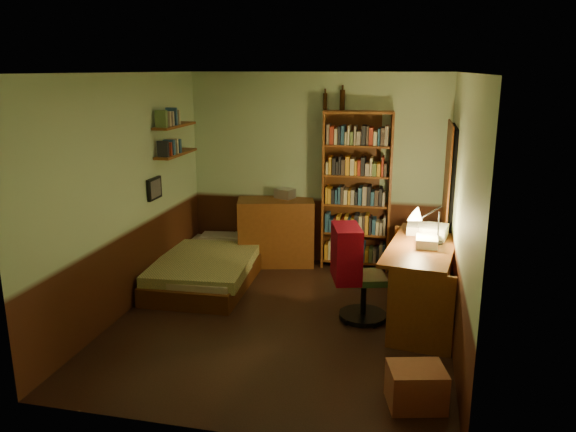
% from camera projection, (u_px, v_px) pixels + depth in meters
% --- Properties ---
extents(floor, '(3.50, 4.00, 0.02)m').
position_uv_depth(floor, '(283.00, 320.00, 6.09)').
color(floor, black).
rests_on(floor, ground).
extents(ceiling, '(3.50, 4.00, 0.02)m').
position_uv_depth(ceiling, '(282.00, 72.00, 5.42)').
color(ceiling, silver).
rests_on(ceiling, wall_back).
extents(wall_back, '(3.50, 0.02, 2.60)m').
position_uv_depth(wall_back, '(316.00, 170.00, 7.65)').
color(wall_back, '#99B68D').
rests_on(wall_back, ground).
extents(wall_left, '(0.02, 4.00, 2.60)m').
position_uv_depth(wall_left, '(126.00, 195.00, 6.13)').
color(wall_left, '#99B68D').
rests_on(wall_left, ground).
extents(wall_right, '(0.02, 4.00, 2.60)m').
position_uv_depth(wall_right, '(461.00, 213.00, 5.38)').
color(wall_right, '#99B68D').
rests_on(wall_right, ground).
extents(wall_front, '(3.50, 0.02, 2.60)m').
position_uv_depth(wall_front, '(216.00, 269.00, 3.86)').
color(wall_front, '#99B68D').
rests_on(wall_front, ground).
extents(doorway, '(0.06, 0.90, 2.00)m').
position_uv_depth(doorway, '(448.00, 210.00, 6.69)').
color(doorway, black).
rests_on(doorway, ground).
extents(door_trim, '(0.02, 0.98, 2.08)m').
position_uv_depth(door_trim, '(445.00, 210.00, 6.70)').
color(door_trim, '#42200B').
rests_on(door_trim, ground).
extents(bed, '(1.14, 2.05, 0.60)m').
position_uv_depth(bed, '(210.00, 257.00, 7.18)').
color(bed, olive).
rests_on(bed, ground).
extents(dresser, '(1.12, 0.75, 0.91)m').
position_uv_depth(dresser, '(276.00, 232.00, 7.75)').
color(dresser, '#623214').
rests_on(dresser, ground).
extents(mini_stereo, '(0.30, 0.27, 0.13)m').
position_uv_depth(mini_stereo, '(285.00, 193.00, 7.71)').
color(mini_stereo, '#B2B2B7').
rests_on(mini_stereo, dresser).
extents(bookshelf, '(0.93, 0.37, 2.11)m').
position_uv_depth(bookshelf, '(356.00, 192.00, 7.44)').
color(bookshelf, '#623214').
rests_on(bookshelf, ground).
extents(bottle_left, '(0.06, 0.06, 0.21)m').
position_uv_depth(bottle_left, '(325.00, 102.00, 7.34)').
color(bottle_left, black).
rests_on(bottle_left, bookshelf).
extents(bottle_right, '(0.07, 0.07, 0.26)m').
position_uv_depth(bottle_right, '(342.00, 100.00, 7.29)').
color(bottle_right, black).
rests_on(bottle_right, bookshelf).
extents(desk, '(0.86, 1.65, 0.85)m').
position_uv_depth(desk, '(420.00, 282.00, 6.01)').
color(desk, '#623214').
rests_on(desk, ground).
extents(paper_stack, '(0.29, 0.36, 0.13)m').
position_uv_depth(paper_stack, '(436.00, 232.00, 6.14)').
color(paper_stack, silver).
rests_on(paper_stack, desk).
extents(desk_lamp, '(0.21, 0.21, 0.54)m').
position_uv_depth(desk_lamp, '(439.00, 219.00, 5.86)').
color(desk_lamp, black).
rests_on(desk_lamp, desk).
extents(office_chair, '(0.68, 0.63, 1.13)m').
position_uv_depth(office_chair, '(364.00, 269.00, 5.98)').
color(office_chair, '#316233').
rests_on(office_chair, ground).
extents(red_jacket, '(0.38, 0.55, 0.59)m').
position_uv_depth(red_jacket, '(337.00, 194.00, 5.60)').
color(red_jacket, maroon).
rests_on(red_jacket, office_chair).
extents(wall_shelf_lower, '(0.20, 0.90, 0.03)m').
position_uv_depth(wall_shelf_lower, '(176.00, 154.00, 7.07)').
color(wall_shelf_lower, '#623214').
rests_on(wall_shelf_lower, wall_left).
extents(wall_shelf_upper, '(0.20, 0.90, 0.03)m').
position_uv_depth(wall_shelf_upper, '(175.00, 126.00, 6.98)').
color(wall_shelf_upper, '#623214').
rests_on(wall_shelf_upper, wall_left).
extents(framed_picture, '(0.04, 0.32, 0.26)m').
position_uv_depth(framed_picture, '(154.00, 189.00, 6.70)').
color(framed_picture, black).
rests_on(framed_picture, wall_left).
extents(cardboard_box_a, '(0.51, 0.45, 0.33)m').
position_uv_depth(cardboard_box_a, '(416.00, 387.00, 4.50)').
color(cardboard_box_a, '#A66347').
rests_on(cardboard_box_a, ground).
extents(cardboard_box_b, '(0.31, 0.26, 0.21)m').
position_uv_depth(cardboard_box_b, '(422.00, 385.00, 4.64)').
color(cardboard_box_b, '#A66347').
rests_on(cardboard_box_b, ground).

